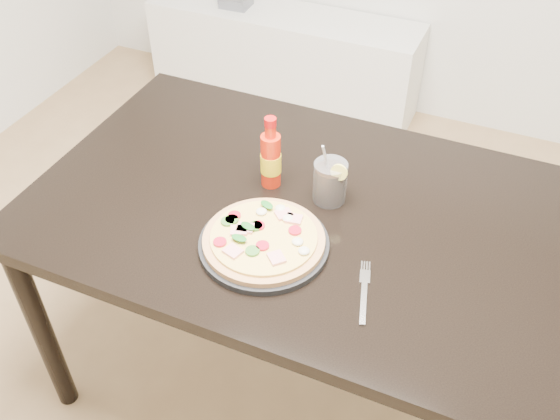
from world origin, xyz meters
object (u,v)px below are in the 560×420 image
at_px(media_console, 283,59).
at_px(fork, 364,290).
at_px(plate, 264,244).
at_px(cola_cup, 330,183).
at_px(hot_sauce_bottle, 271,159).
at_px(dining_table, 298,228).
at_px(pizza, 264,238).

bearing_deg(media_console, fork, -61.61).
relative_size(plate, cola_cup, 1.79).
height_order(plate, cola_cup, cola_cup).
bearing_deg(media_console, hot_sauce_bottle, -67.93).
relative_size(hot_sauce_bottle, fork, 1.13).
distance_m(dining_table, pizza, 0.21).
distance_m(hot_sauce_bottle, fork, 0.45).
bearing_deg(pizza, plate, -63.00).
distance_m(plate, fork, 0.27).
distance_m(dining_table, fork, 0.34).
bearing_deg(media_console, plate, -68.20).
relative_size(plate, media_console, 0.23).
relative_size(dining_table, media_console, 1.00).
relative_size(fork, media_console, 0.13).
relative_size(cola_cup, media_console, 0.13).
distance_m(dining_table, plate, 0.20).
xyz_separation_m(dining_table, hot_sauce_bottle, (-0.10, 0.05, 0.17)).
xyz_separation_m(hot_sauce_bottle, fork, (0.35, -0.27, -0.08)).
height_order(cola_cup, media_console, cola_cup).
distance_m(dining_table, media_console, 1.78).
bearing_deg(dining_table, pizza, -96.21).
height_order(dining_table, cola_cup, cola_cup).
xyz_separation_m(pizza, hot_sauce_bottle, (-0.08, 0.23, 0.06)).
bearing_deg(dining_table, fork, -40.75).
xyz_separation_m(pizza, media_console, (-0.70, 1.75, -0.53)).
bearing_deg(media_console, dining_table, -65.48).
height_order(dining_table, fork, fork).
bearing_deg(plate, media_console, 111.80).
bearing_deg(cola_cup, hot_sauce_bottle, -179.23).
bearing_deg(hot_sauce_bottle, fork, -37.35).
bearing_deg(hot_sauce_bottle, plate, -69.98).
relative_size(pizza, cola_cup, 1.67).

